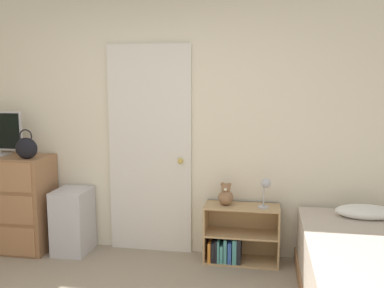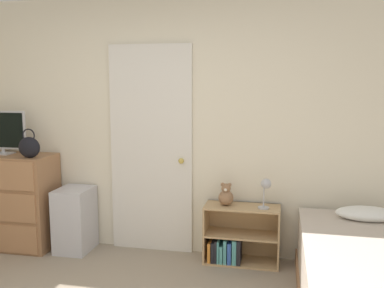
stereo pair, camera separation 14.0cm
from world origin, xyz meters
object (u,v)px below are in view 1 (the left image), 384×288
object	(u,v)px
bookshelf	(236,239)
bed	(384,282)
teddy_bear	(226,195)
handbag	(26,148)
storage_bin	(73,221)
desk_lamp	(266,187)
dresser	(4,202)

from	to	relation	value
bookshelf	bed	bearing A→B (deg)	-35.22
bed	bookshelf	bearing A→B (deg)	144.78
teddy_bear	bed	xyz separation A→B (m)	(1.24, -0.80, -0.38)
handbag	storage_bin	xyz separation A→B (m)	(0.38, 0.15, -0.76)
storage_bin	desk_lamp	xyz separation A→B (m)	(1.92, 0.01, 0.44)
dresser	bookshelf	bearing A→B (deg)	1.90
desk_lamp	teddy_bear	bearing A→B (deg)	173.66
bookshelf	desk_lamp	size ratio (longest dim) A/B	2.49
storage_bin	bookshelf	bearing A→B (deg)	1.78
handbag	bookshelf	distance (m)	2.21
desk_lamp	handbag	bearing A→B (deg)	-176.02
bookshelf	teddy_bear	world-z (taller)	teddy_bear
handbag	desk_lamp	xyz separation A→B (m)	(2.29, 0.16, -0.33)
storage_bin	bookshelf	size ratio (longest dim) A/B	0.91
dresser	bookshelf	world-z (taller)	dresser
storage_bin	bookshelf	distance (m)	1.65
dresser	teddy_bear	bearing A→B (deg)	1.92
teddy_bear	desk_lamp	bearing A→B (deg)	-6.34
desk_lamp	bed	size ratio (longest dim) A/B	0.15
dresser	bed	distance (m)	3.61
storage_bin	desk_lamp	bearing A→B (deg)	0.23
handbag	bookshelf	size ratio (longest dim) A/B	0.41
bookshelf	teddy_bear	size ratio (longest dim) A/B	3.26
dresser	storage_bin	distance (m)	0.76
storage_bin	dresser	bearing A→B (deg)	-177.84
handbag	teddy_bear	size ratio (longest dim) A/B	1.33
bookshelf	bed	xyz separation A→B (m)	(1.14, -0.81, 0.05)
handbag	teddy_bear	distance (m)	1.98
handbag	storage_bin	distance (m)	0.86
handbag	storage_bin	world-z (taller)	handbag
bookshelf	teddy_bear	xyz separation A→B (m)	(-0.10, -0.00, 0.43)
teddy_bear	bed	distance (m)	1.53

